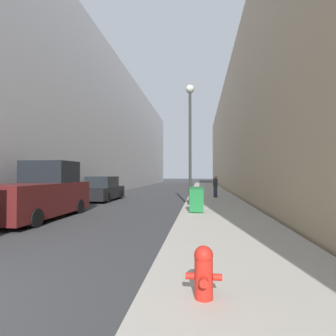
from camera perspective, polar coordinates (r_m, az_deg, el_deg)
sidewalk_right at (r=20.41m, az=9.55°, el=-6.15°), size 3.54×60.00×0.15m
building_left_glass at (r=32.11m, az=-19.65°, el=7.86°), size 12.00×60.00×13.76m
building_right_stone at (r=29.97m, az=24.12°, el=7.18°), size 12.00×60.00×12.34m
fire_hydrant at (r=3.77m, az=7.77°, el=-21.30°), size 0.48×0.37×0.70m
trash_bin at (r=11.45m, az=6.24°, el=-6.78°), size 0.61×0.61×1.09m
lamppost at (r=14.50m, az=4.83°, el=8.40°), size 0.47×0.47×6.55m
pickup_truck at (r=11.93m, az=-26.15°, el=-5.12°), size 2.20×5.16×2.36m
parked_sedan_near at (r=18.36m, az=-14.09°, el=-4.58°), size 1.89×4.37×1.63m
pedestrian_on_sidewalk at (r=18.87m, az=10.28°, el=-3.97°), size 0.31×0.20×1.54m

